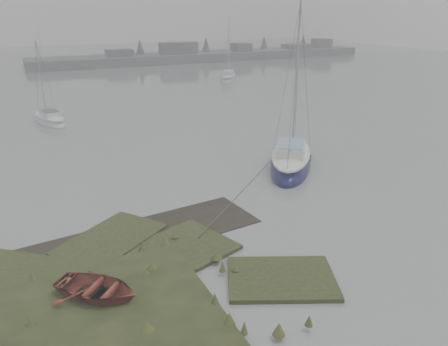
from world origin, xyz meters
TOP-DOWN VIEW (x-y plane):
  - ground at (0.00, 30.00)m, footprint 160.00×160.00m
  - far_shoreline at (26.84, 61.90)m, footprint 60.00×8.00m
  - sailboat_main at (7.10, 8.65)m, footprint 5.93×6.69m
  - sailboat_white at (-4.12, 25.46)m, footprint 2.80×5.08m
  - sailboat_far_b at (18.40, 39.07)m, footprint 4.74×5.98m
  - sailboat_far_c at (-0.99, 59.88)m, footprint 4.98×4.33m
  - dinghy at (-5.16, 1.00)m, footprint 3.23×3.22m

SIDE VIEW (x-z plane):
  - ground at x=0.00m, z-range 0.00..0.00m
  - sailboat_white at x=-4.12m, z-range -3.20..3.62m
  - sailboat_far_c at x=-0.99m, z-range -3.31..3.75m
  - sailboat_far_b at x=18.40m, z-range -3.87..4.38m
  - sailboat_main at x=7.10m, z-range -4.48..5.07m
  - dinghy at x=-5.16m, z-range 0.22..0.77m
  - far_shoreline at x=26.84m, z-range -1.22..2.93m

